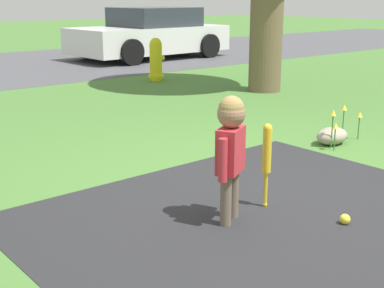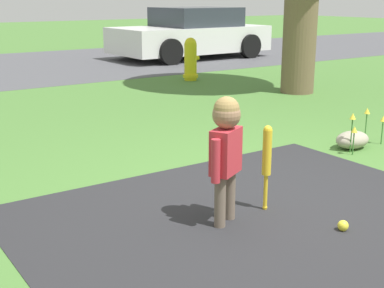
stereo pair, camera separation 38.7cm
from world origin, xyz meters
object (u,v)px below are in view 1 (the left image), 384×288
Objects in this scene: sports_ball at (345,219)px; fire_hydrant at (156,60)px; child at (231,142)px; parked_car at (150,34)px; baseball_bat at (267,154)px.

fire_hydrant is at bearing 64.70° from sports_ball.
parked_car is (5.53, 8.58, 0.01)m from child.
sports_ball is (0.57, -0.55, -0.53)m from child.
fire_hydrant is at bearing 60.95° from baseball_bat.
baseball_bat is 8.59× the size of sports_ball.
child reaches higher than fire_hydrant.
child is 0.42m from baseball_bat.
fire_hydrant is 3.75m from parked_car.
fire_hydrant is 0.20× the size of parked_car.
fire_hydrant is (3.03, 5.46, -0.03)m from baseball_bat.
baseball_bat is 0.81× the size of fire_hydrant.
child is at bearing 55.63° from parked_car.
sports_ball is (0.18, -0.57, -0.37)m from baseball_bat.
parked_car is (4.96, 9.12, 0.55)m from sports_ball.
child reaches higher than baseball_bat.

